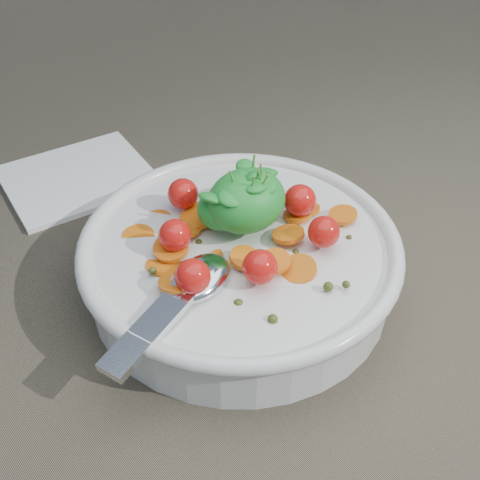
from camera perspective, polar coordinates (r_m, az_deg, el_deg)
ground at (r=0.62m, az=-1.80°, el=-4.32°), size 6.00×6.00×0.00m
bowl at (r=0.59m, az=-0.04°, el=-1.78°), size 0.34×0.31×0.13m
napkin at (r=0.79m, az=-15.11°, el=5.74°), size 0.19×0.17×0.01m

